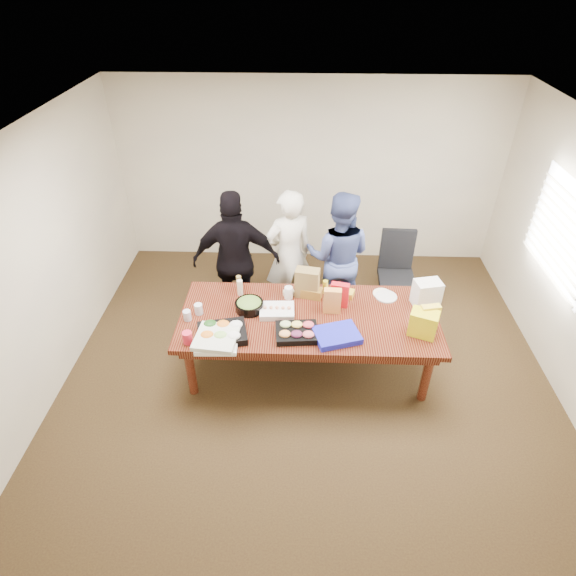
{
  "coord_description": "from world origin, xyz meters",
  "views": [
    {
      "loc": [
        -0.08,
        -3.97,
        3.98
      ],
      "look_at": [
        -0.23,
        0.1,
        1.05
      ],
      "focal_mm": 29.33,
      "sensor_mm": 36.0,
      "label": 1
    }
  ],
  "objects_px": {
    "office_chair": "(397,276)",
    "salad_bowl": "(249,306)",
    "person_right": "(338,256)",
    "sheet_cake": "(277,311)",
    "person_center": "(289,255)",
    "conference_table": "(308,342)"
  },
  "relations": [
    {
      "from": "person_right",
      "to": "person_center",
      "type": "bearing_deg",
      "value": 10.58
    },
    {
      "from": "sheet_cake",
      "to": "salad_bowl",
      "type": "relative_size",
      "value": 1.19
    },
    {
      "from": "person_center",
      "to": "person_right",
      "type": "relative_size",
      "value": 1.01
    },
    {
      "from": "person_right",
      "to": "sheet_cake",
      "type": "distance_m",
      "value": 1.25
    },
    {
      "from": "conference_table",
      "to": "person_right",
      "type": "height_order",
      "value": "person_right"
    },
    {
      "from": "office_chair",
      "to": "sheet_cake",
      "type": "bearing_deg",
      "value": -141.22
    },
    {
      "from": "office_chair",
      "to": "salad_bowl",
      "type": "bearing_deg",
      "value": -147.43
    },
    {
      "from": "conference_table",
      "to": "sheet_cake",
      "type": "xyz_separation_m",
      "value": [
        -0.35,
        0.04,
        0.41
      ]
    },
    {
      "from": "office_chair",
      "to": "salad_bowl",
      "type": "height_order",
      "value": "office_chair"
    },
    {
      "from": "office_chair",
      "to": "sheet_cake",
      "type": "height_order",
      "value": "office_chair"
    },
    {
      "from": "sheet_cake",
      "to": "conference_table",
      "type": "bearing_deg",
      "value": -8.68
    },
    {
      "from": "office_chair",
      "to": "person_center",
      "type": "xyz_separation_m",
      "value": [
        -1.41,
        -0.1,
        0.35
      ]
    },
    {
      "from": "office_chair",
      "to": "person_right",
      "type": "xyz_separation_m",
      "value": [
        -0.79,
        -0.1,
        0.34
      ]
    },
    {
      "from": "salad_bowl",
      "to": "conference_table",
      "type": "bearing_deg",
      "value": -7.78
    },
    {
      "from": "person_right",
      "to": "conference_table",
      "type": "bearing_deg",
      "value": 81.02
    },
    {
      "from": "person_center",
      "to": "sheet_cake",
      "type": "relative_size",
      "value": 4.69
    },
    {
      "from": "conference_table",
      "to": "sheet_cake",
      "type": "height_order",
      "value": "sheet_cake"
    },
    {
      "from": "office_chair",
      "to": "sheet_cake",
      "type": "distance_m",
      "value": 1.89
    },
    {
      "from": "person_center",
      "to": "person_right",
      "type": "distance_m",
      "value": 0.62
    },
    {
      "from": "person_right",
      "to": "sheet_cake",
      "type": "bearing_deg",
      "value": 65.22
    },
    {
      "from": "office_chair",
      "to": "sheet_cake",
      "type": "xyz_separation_m",
      "value": [
        -1.5,
        -1.12,
        0.26
      ]
    },
    {
      "from": "conference_table",
      "to": "salad_bowl",
      "type": "relative_size",
      "value": 8.98
    }
  ]
}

